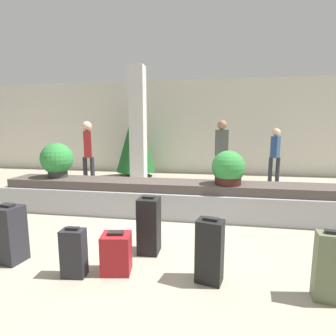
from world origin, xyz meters
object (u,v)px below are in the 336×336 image
Objects in this scene: pillar at (138,127)px; traveler_1 at (275,151)px; traveler_0 at (88,149)px; traveler_2 at (221,147)px; decorated_tree at (135,138)px; suitcase_3 at (74,253)px; suitcase_1 at (10,234)px; potted_plant_0 at (57,160)px; suitcase_0 at (149,225)px; suitcase_4 at (331,267)px; potted_plant_1 at (228,169)px; suitcase_5 at (210,251)px; suitcase_2 at (116,253)px.

traveler_1 is at bearing 13.34° from pillar.
traveler_0 is 3.51m from traveler_2.
suitcase_3 is at bearing -80.33° from decorated_tree.
potted_plant_0 reaches higher than suitcase_1.
traveler_1 is (2.56, 4.66, 0.56)m from suitcase_0.
suitcase_4 is 2.35m from potted_plant_1.
suitcase_0 is 1.35× the size of suitcase_3.
suitcase_3 is 0.31× the size of traveler_2.
traveler_2 is (-0.03, 2.59, 0.19)m from potted_plant_1.
suitcase_3 is at bearing -160.56° from suitcase_5.
pillar is 4.24× the size of suitcase_0.
suitcase_2 is at bearing -75.92° from decorated_tree.
suitcase_1 is at bearing -132.24° from traveler_2.
decorated_tree is (-3.55, 5.77, 0.92)m from suitcase_4.
suitcase_0 is 1.27× the size of potted_plant_1.
suitcase_3 is 4.25m from traveler_0.
suitcase_4 is at bearing -92.03° from traveler_2.
potted_plant_0 is 3.57m from decorated_tree.
suitcase_0 is 1.89m from potted_plant_1.
suitcase_2 is at bearing -166.59° from suitcase_5.
suitcase_3 is 0.94× the size of potted_plant_1.
suitcase_1 is 6.64m from traveler_1.
suitcase_4 is (2.56, 0.01, 0.06)m from suitcase_3.
suitcase_0 is at bearing 40.79° from suitcase_3.
decorated_tree is (-0.47, 1.34, -0.35)m from pillar.
suitcase_0 is 0.43× the size of traveler_0.
potted_plant_1 is 3.52m from traveler_1.
traveler_0 is at bearing -177.24° from traveler_2.
potted_plant_1 reaches higher than suitcase_3.
suitcase_3 is 0.32× the size of traveler_0.
suitcase_4 is 5.40m from traveler_1.
traveler_2 reaches higher than potted_plant_0.
suitcase_4 is at bearing 6.58° from suitcase_1.
traveler_0 is at bearing 110.71° from suitcase_2.
potted_plant_1 is 0.34× the size of traveler_0.
potted_plant_1 reaches higher than suitcase_1.
traveler_0 is 5.14m from traveler_1.
suitcase_5 is at bearing -35.20° from potted_plant_0.
suitcase_2 is at bearing -113.98° from suitcase_0.
pillar reaches higher than traveler_0.
potted_plant_0 is (-0.66, 2.10, 0.62)m from suitcase_1.
traveler_0 is at bearing 109.65° from suitcase_3.
pillar reaches higher than suitcase_0.
potted_plant_1 reaches higher than suitcase_2.
suitcase_3 is (-0.43, -0.15, 0.04)m from suitcase_2.
suitcase_0 is at bearing -35.37° from potted_plant_0.
suitcase_5 is at bearing -33.27° from suitcase_0.
suitcase_1 is at bearing -72.62° from potted_plant_0.
traveler_1 reaches higher than potted_plant_0.
potted_plant_1 is (3.32, -0.13, -0.07)m from potted_plant_0.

